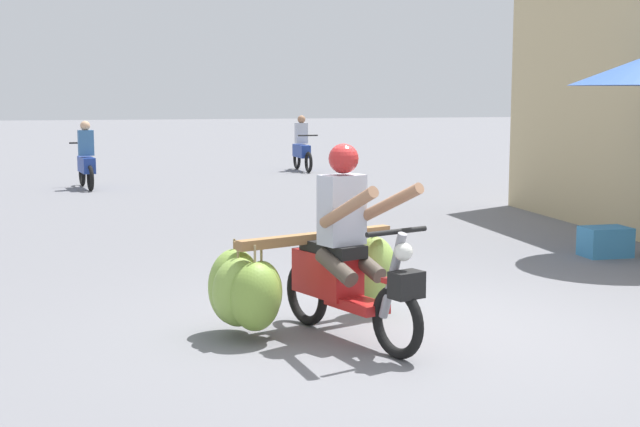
{
  "coord_description": "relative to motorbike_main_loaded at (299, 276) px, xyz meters",
  "views": [
    {
      "loc": [
        -2.39,
        -7.04,
        1.98
      ],
      "look_at": [
        -0.53,
        0.77,
        0.9
      ],
      "focal_mm": 50.68,
      "sensor_mm": 36.0,
      "label": 1
    }
  ],
  "objects": [
    {
      "name": "ground_plane",
      "position": [
        0.88,
        -0.03,
        -0.49
      ],
      "size": [
        120.0,
        120.0,
        0.0
      ],
      "primitive_type": "plane",
      "color": "slate"
    },
    {
      "name": "motorbike_distant_ahead_right",
      "position": [
        -1.89,
        12.08,
        0.08
      ],
      "size": [
        0.54,
        1.61,
        1.4
      ],
      "color": "black",
      "rests_on": "ground"
    },
    {
      "name": "motorbike_main_loaded",
      "position": [
        0.0,
        0.0,
        0.0
      ],
      "size": [
        1.77,
        1.8,
        1.58
      ],
      "color": "black",
      "rests_on": "ground"
    },
    {
      "name": "motorbike_distant_ahead_left",
      "position": [
        3.35,
        15.28,
        0.08
      ],
      "size": [
        0.5,
        1.62,
        1.4
      ],
      "color": "black",
      "rests_on": "ground"
    },
    {
      "name": "produce_crate",
      "position": [
        4.37,
        2.63,
        -0.31
      ],
      "size": [
        0.56,
        0.4,
        0.36
      ],
      "primitive_type": "cube",
      "color": "teal",
      "rests_on": "ground"
    }
  ]
}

